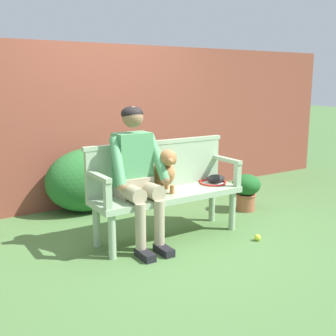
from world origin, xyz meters
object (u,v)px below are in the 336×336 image
object	(u,v)px
person_seated	(137,170)
baseball_glove	(216,179)
dog_on_bench	(165,171)
tennis_ball	(258,238)
potted_plant	(246,189)
tennis_racket	(211,182)
garden_bench	(168,199)

from	to	relation	value
person_seated	baseball_glove	bearing A→B (deg)	3.64
dog_on_bench	tennis_ball	bearing A→B (deg)	-37.71
dog_on_bench	potted_plant	distance (m)	1.43
baseball_glove	dog_on_bench	bearing A→B (deg)	174.76
potted_plant	tennis_racket	bearing A→B (deg)	-165.15
dog_on_bench	tennis_ball	world-z (taller)	dog_on_bench
person_seated	tennis_racket	distance (m)	0.99
tennis_racket	baseball_glove	xyz separation A→B (m)	(0.06, -0.01, 0.04)
garden_bench	potted_plant	size ratio (longest dim) A/B	3.46
person_seated	tennis_ball	size ratio (longest dim) A/B	20.45
tennis_racket	baseball_glove	size ratio (longest dim) A/B	2.59
potted_plant	garden_bench	bearing A→B (deg)	-169.00
garden_bench	tennis_ball	world-z (taller)	garden_bench
tennis_racket	potted_plant	size ratio (longest dim) A/B	1.25
tennis_ball	potted_plant	size ratio (longest dim) A/B	0.14
dog_on_bench	tennis_ball	distance (m)	1.16
potted_plant	baseball_glove	bearing A→B (deg)	-162.96
garden_bench	person_seated	world-z (taller)	person_seated
dog_on_bench	person_seated	bearing A→B (deg)	-177.23
tennis_racket	tennis_ball	size ratio (longest dim) A/B	8.63
tennis_ball	potted_plant	distance (m)	1.04
person_seated	potted_plant	xyz separation A→B (m)	(1.67, 0.26, -0.48)
tennis_racket	baseball_glove	distance (m)	0.07
tennis_racket	tennis_ball	distance (m)	0.79
garden_bench	tennis_racket	distance (m)	0.61
person_seated	potted_plant	size ratio (longest dim) A/B	2.96
dog_on_bench	tennis_racket	world-z (taller)	dog_on_bench
tennis_racket	dog_on_bench	bearing A→B (deg)	-174.59
garden_bench	baseball_glove	distance (m)	0.67
dog_on_bench	baseball_glove	size ratio (longest dim) A/B	2.07
garden_bench	baseball_glove	size ratio (longest dim) A/B	7.17
garden_bench	tennis_ball	distance (m)	0.98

